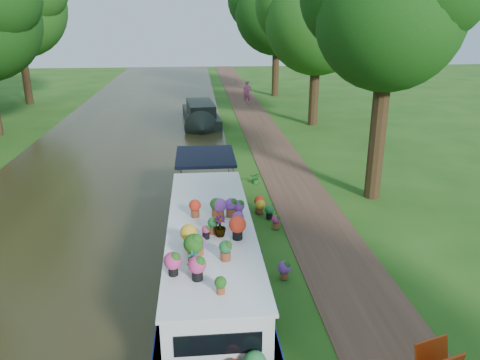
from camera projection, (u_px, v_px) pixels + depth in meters
The scene contains 10 objects.
ground at pixel (284, 238), 13.97m from camera, with size 100.00×100.00×0.00m, color #224F13.
canal_water at pixel (78, 246), 13.45m from camera, with size 10.00×100.00×0.02m, color black.
towpath at pixel (323, 236), 14.07m from camera, with size 2.20×100.00×0.03m, color #4F3325.
plant_boat at pixel (211, 264), 10.79m from camera, with size 2.29×13.52×2.31m.
tree_near_overhang at pixel (389, 5), 14.99m from camera, with size 5.52×5.28×8.99m.
tree_near_mid at pixel (317, 13), 26.39m from camera, with size 6.90×6.60×9.40m.
tree_near_far at pixel (277, 5), 36.48m from camera, with size 7.59×7.26×10.30m.
second_boat at pixel (201, 115), 28.67m from camera, with size 2.39×6.82×1.29m.
pedestrian_pink at pixel (247, 92), 34.85m from camera, with size 0.62×0.40×1.69m, color #D65893.
verge_plant at pixel (256, 178), 18.39m from camera, with size 0.41×0.36×0.46m, color #206B28.
Camera 1 is at (-2.47, -12.43, 6.27)m, focal length 35.00 mm.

